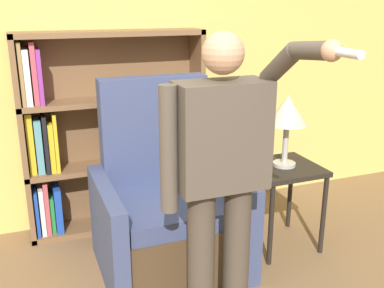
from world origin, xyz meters
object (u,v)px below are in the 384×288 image
bookcase (98,136)px  side_table (283,178)px  table_lamp (287,113)px  armchair (167,211)px  person_standing (221,170)px

bookcase → side_table: (1.22, -0.81, -0.24)m
side_table → table_lamp: size_ratio=1.23×
bookcase → side_table: bearing=-33.6°
side_table → table_lamp: 0.50m
armchair → side_table: (0.89, -0.08, 0.15)m
bookcase → side_table: 1.49m
armchair → side_table: size_ratio=2.01×
bookcase → person_standing: size_ratio=0.96×
armchair → bookcase: bearing=114.4°
bookcase → armchair: bookcase is taller
person_standing → armchair: bearing=94.3°
side_table → table_lamp: table_lamp is taller
person_standing → table_lamp: size_ratio=3.16×
side_table → person_standing: bearing=-140.5°
armchair → person_standing: (0.06, -0.77, 0.58)m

